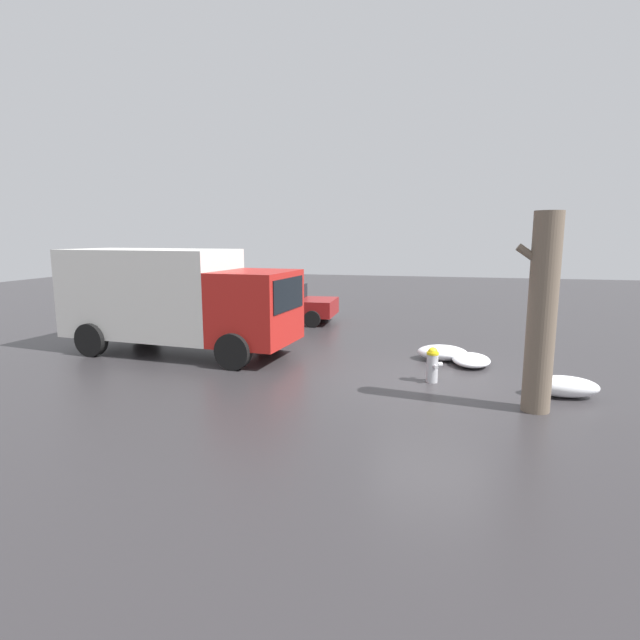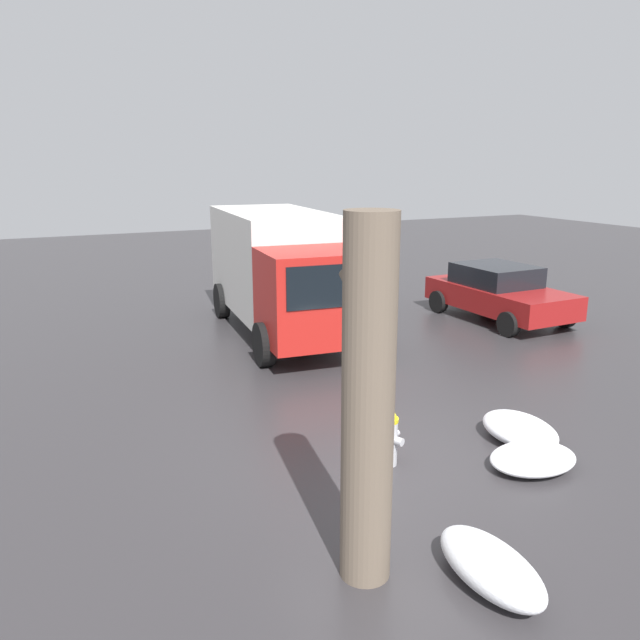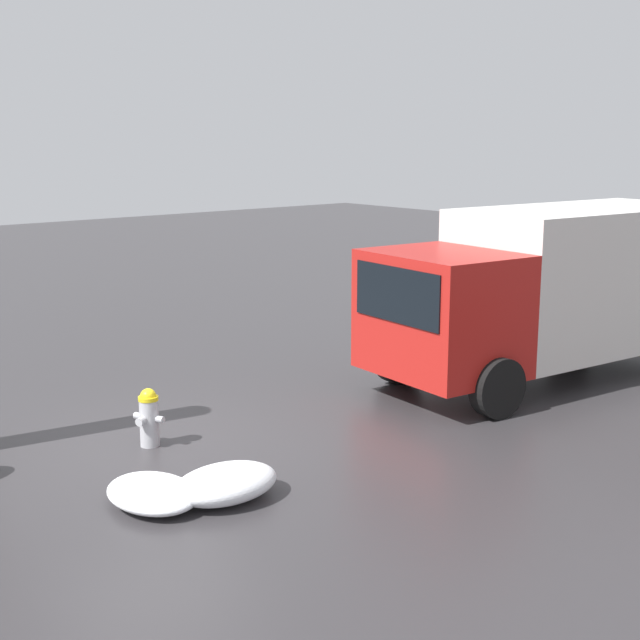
{
  "view_description": "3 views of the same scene",
  "coord_description": "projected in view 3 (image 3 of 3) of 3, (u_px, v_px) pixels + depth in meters",
  "views": [
    {
      "loc": [
        -0.09,
        10.96,
        3.19
      ],
      "look_at": [
        2.72,
        -0.72,
        1.17
      ],
      "focal_mm": 28.0,
      "sensor_mm": 36.0,
      "label": 1
    },
    {
      "loc": [
        -6.65,
        4.17,
        4.06
      ],
      "look_at": [
        3.74,
        -0.74,
        1.09
      ],
      "focal_mm": 35.0,
      "sensor_mm": 36.0,
      "label": 2
    },
    {
      "loc": [
        -5.47,
        -10.07,
        4.07
      ],
      "look_at": [
        2.82,
        -0.15,
        1.35
      ],
      "focal_mm": 50.0,
      "sensor_mm": 36.0,
      "label": 3
    }
  ],
  "objects": [
    {
      "name": "snow_pile_by_hydrant",
      "position": [
        226.0,
        483.0,
        10.05
      ],
      "size": [
        1.28,
        0.88,
        0.39
      ],
      "color": "white",
      "rests_on": "ground_plane"
    },
    {
      "name": "snow_pile_by_tree",
      "position": [
        153.0,
        493.0,
        9.93
      ],
      "size": [
        0.93,
        1.26,
        0.27
      ],
      "color": "white",
      "rests_on": "ground_plane"
    },
    {
      "name": "delivery_truck",
      "position": [
        552.0,
        286.0,
        14.91
      ],
      "size": [
        6.62,
        2.99,
        2.84
      ],
      "rotation": [
        0.0,
        0.0,
        1.48
      ],
      "color": "red",
      "rests_on": "ground_plane"
    },
    {
      "name": "ground_plane",
      "position": [
        150.0,
        446.0,
        11.83
      ],
      "size": [
        60.0,
        60.0,
        0.0
      ],
      "primitive_type": "plane",
      "color": "#333033"
    },
    {
      "name": "fire_hydrant",
      "position": [
        149.0,
        417.0,
        11.75
      ],
      "size": [
        0.36,
        0.45,
        0.79
      ],
      "rotation": [
        0.0,
        0.0,
        3.57
      ],
      "color": "#B7B7BC",
      "rests_on": "ground_plane"
    }
  ]
}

